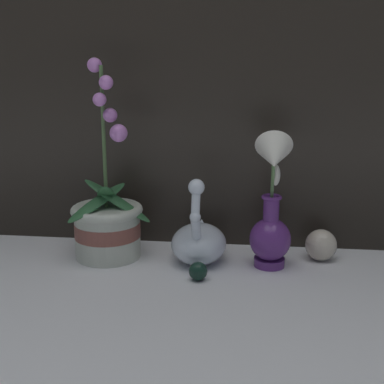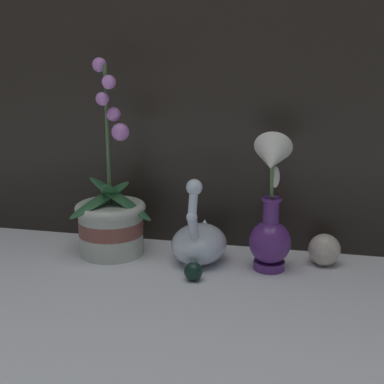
{
  "view_description": "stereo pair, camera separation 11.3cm",
  "coord_description": "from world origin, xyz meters",
  "views": [
    {
      "loc": [
        0.09,
        -0.96,
        0.44
      ],
      "look_at": [
        -0.04,
        0.13,
        0.16
      ],
      "focal_mm": 50.0,
      "sensor_mm": 36.0,
      "label": 1
    },
    {
      "loc": [
        0.2,
        -0.94,
        0.44
      ],
      "look_at": [
        -0.04,
        0.13,
        0.16
      ],
      "focal_mm": 50.0,
      "sensor_mm": 36.0,
      "label": 2
    }
  ],
  "objects": [
    {
      "name": "ground_plane",
      "position": [
        0.0,
        0.0,
        0.0
      ],
      "size": [
        2.8,
        2.8,
        0.0
      ],
      "primitive_type": "plane",
      "color": "white"
    },
    {
      "name": "orchid_potted_plant",
      "position": [
        -0.23,
        0.14,
        0.08
      ],
      "size": [
        0.18,
        0.21,
        0.44
      ],
      "color": "beige",
      "rests_on": "ground_plane"
    },
    {
      "name": "swan_figurine",
      "position": [
        -0.02,
        0.14,
        0.05
      ],
      "size": [
        0.12,
        0.18,
        0.2
      ],
      "color": "silver",
      "rests_on": "ground_plane"
    },
    {
      "name": "blue_vase",
      "position": [
        0.13,
        0.12,
        0.12
      ],
      "size": [
        0.09,
        0.13,
        0.3
      ],
      "color": "#602D7F",
      "rests_on": "ground_plane"
    },
    {
      "name": "glass_sphere",
      "position": [
        0.24,
        0.18,
        0.03
      ],
      "size": [
        0.07,
        0.07,
        0.07
      ],
      "color": "beige",
      "rests_on": "ground_plane"
    },
    {
      "name": "glass_bauble",
      "position": [
        -0.01,
        0.04,
        0.02
      ],
      "size": [
        0.04,
        0.04,
        0.04
      ],
      "color": "#142D23",
      "rests_on": "ground_plane"
    }
  ]
}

